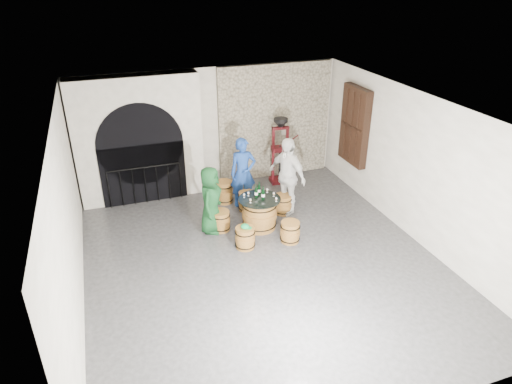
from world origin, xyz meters
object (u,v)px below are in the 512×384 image
object	(u,v)px
barrel_stool_right	(283,204)
person_blue	(243,173)
person_green	(211,200)
corking_press	(280,146)
barrel_stool_near_left	(245,238)
barrel_stool_left	(221,221)
barrel_stool_far	(247,201)
wine_bottle_center	(263,194)
barrel_table	(260,213)
wine_bottle_left	(256,192)
wine_bottle_right	(259,189)
side_barrel	(224,192)
person_white	(287,176)
barrel_stool_near_right	(290,232)

from	to	relation	value
barrel_stool_right	person_blue	distance (m)	1.26
person_green	corking_press	world-z (taller)	corking_press
person_blue	barrel_stool_near_left	bearing A→B (deg)	-101.13
person_blue	corking_press	world-z (taller)	corking_press
barrel_stool_left	barrel_stool_far	size ratio (longest dim) A/B	1.00
barrel_stool_near_left	barrel_stool_left	bearing A→B (deg)	109.06
person_blue	wine_bottle_center	distance (m)	1.25
barrel_table	person_blue	world-z (taller)	person_blue
person_blue	wine_bottle_center	world-z (taller)	person_blue
person_green	corking_press	size ratio (longest dim) A/B	0.85
wine_bottle_left	barrel_table	bearing A→B (deg)	-60.77
barrel_stool_left	corking_press	size ratio (longest dim) A/B	0.26
wine_bottle_left	wine_bottle_center	bearing A→B (deg)	-49.88
wine_bottle_right	barrel_table	bearing A→B (deg)	-106.76
barrel_stool_right	side_barrel	bearing A→B (deg)	139.57
barrel_stool_near_left	person_green	distance (m)	1.18
person_green	wine_bottle_right	xyz separation A→B (m)	(1.14, -0.03, 0.09)
person_white	side_barrel	bearing A→B (deg)	-149.59
barrel_stool_near_right	barrel_stool_near_left	bearing A→B (deg)	174.42
wine_bottle_left	wine_bottle_right	size ratio (longest dim) A/B	1.00
barrel_table	person_green	distance (m)	1.18
wine_bottle_left	corking_press	xyz separation A→B (m)	(1.42, 2.06, 0.20)
barrel_stool_left	side_barrel	xyz separation A→B (m)	(0.46, 1.29, 0.05)
barrel_table	barrel_stool_near_right	bearing A→B (deg)	-61.23
person_blue	person_white	world-z (taller)	person_white
barrel_stool_near_left	person_green	xyz separation A→B (m)	(-0.50, 0.92, 0.55)
side_barrel	barrel_stool_left	bearing A→B (deg)	-109.41
side_barrel	corking_press	xyz separation A→B (m)	(1.79, 0.67, 0.79)
person_green	side_barrel	xyz separation A→B (m)	(0.66, 1.25, -0.50)
wine_bottle_right	corking_press	distance (m)	2.35
barrel_stool_far	barrel_stool_near_left	bearing A→B (deg)	-109.82
barrel_stool_near_right	wine_bottle_left	xyz separation A→B (m)	(-0.48, 0.88, 0.64)
barrel_table	wine_bottle_right	bearing A→B (deg)	73.24
person_green	wine_bottle_left	world-z (taller)	person_green
barrel_stool_right	person_green	xyz separation A→B (m)	(-1.86, -0.23, 0.55)
barrel_stool_right	barrel_stool_near_right	size ratio (longest dim) A/B	1.00
barrel_stool_far	person_blue	distance (m)	0.71
wine_bottle_right	side_barrel	size ratio (longest dim) A/B	0.55
barrel_stool_left	barrel_stool_near_left	bearing A→B (deg)	-70.94
barrel_stool_left	wine_bottle_right	bearing A→B (deg)	1.07
person_blue	side_barrel	distance (m)	0.78
barrel_stool_right	person_white	xyz separation A→B (m)	(0.11, 0.06, 0.72)
wine_bottle_right	wine_bottle_center	bearing A→B (deg)	-88.84
corking_press	barrel_stool_far	bearing A→B (deg)	-131.69
barrel_table	corking_press	distance (m)	2.65
barrel_stool_left	barrel_stool_near_right	size ratio (longest dim) A/B	1.00
barrel_stool_near_left	person_blue	bearing A→B (deg)	73.14
barrel_stool_far	wine_bottle_left	distance (m)	1.03
barrel_table	corking_press	size ratio (longest dim) A/B	0.52
barrel_stool_near_left	wine_bottle_right	world-z (taller)	wine_bottle_right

